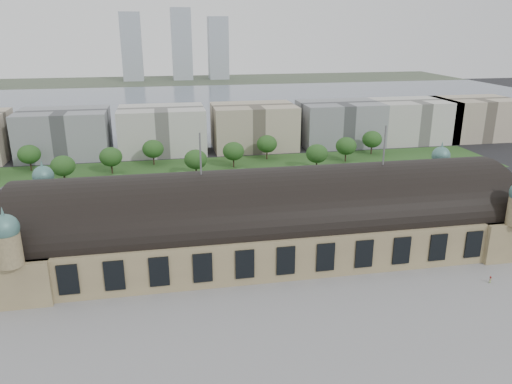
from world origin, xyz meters
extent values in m
plane|color=black|center=(0.00, 0.00, 0.00)|extent=(900.00, 900.00, 0.00)
cube|color=#9D8E61|center=(0.00, 0.00, 6.00)|extent=(150.00, 40.00, 12.00)
cube|color=#9D8E61|center=(-67.00, 0.00, 6.00)|extent=(16.00, 43.00, 12.00)
cube|color=#9D8E61|center=(67.00, 0.00, 6.00)|extent=(16.00, 43.00, 12.00)
cylinder|color=black|center=(0.00, 0.00, 12.00)|extent=(144.00, 37.60, 37.60)
cylinder|color=black|center=(-73.00, 0.00, 14.00)|extent=(1.20, 32.00, 32.00)
cylinder|color=black|center=(73.00, 0.00, 14.00)|extent=(1.20, 32.00, 32.00)
cylinder|color=#9D8E61|center=(-67.00, 21.00, 16.00)|extent=(6.00, 6.00, 8.00)
sphere|color=slate|center=(-67.00, 21.00, 21.50)|extent=(6.40, 6.40, 6.40)
cone|color=slate|center=(-67.00, 21.00, 25.50)|extent=(1.00, 1.00, 2.50)
cylinder|color=#9D8E61|center=(67.00, 21.00, 16.00)|extent=(6.00, 6.00, 8.00)
sphere|color=slate|center=(67.00, 21.00, 21.50)|extent=(6.40, 6.40, 6.40)
cone|color=slate|center=(67.00, 21.00, 25.50)|extent=(1.00, 1.00, 2.50)
cylinder|color=#9D8E61|center=(-67.00, -21.00, 16.00)|extent=(6.00, 6.00, 8.00)
sphere|color=slate|center=(-67.00, -21.00, 21.50)|extent=(6.40, 6.40, 6.40)
cone|color=slate|center=(-67.00, -21.00, 25.50)|extent=(1.00, 1.00, 2.50)
cylinder|color=#59595B|center=(-20.00, 0.00, 31.50)|extent=(0.50, 0.50, 12.00)
cylinder|color=#59595B|center=(35.00, 0.00, 31.50)|extent=(0.50, 0.50, 12.00)
cube|color=gray|center=(10.00, -44.00, 0.00)|extent=(190.00, 48.00, 0.12)
cube|color=black|center=(-20.00, 38.00, 0.00)|extent=(260.00, 26.00, 0.10)
cube|color=#284C1E|center=(-15.00, 93.00, 0.00)|extent=(300.00, 45.00, 0.10)
cube|color=#DC4B0C|center=(-55.00, 62.00, 4.70)|extent=(14.00, 9.00, 0.70)
cube|color=#59595B|center=(-53.00, 68.00, 1.60)|extent=(7.00, 5.00, 3.20)
cylinder|color=#59595B|center=(-60.50, 65.20, 2.20)|extent=(0.50, 0.50, 4.40)
cylinder|color=#59595B|center=(-49.50, 65.20, 2.20)|extent=(0.50, 0.50, 4.40)
cylinder|color=#59595B|center=(-60.50, 58.80, 2.20)|extent=(0.50, 0.50, 4.40)
cylinder|color=#59595B|center=(-49.50, 58.80, 2.20)|extent=(0.50, 0.50, 4.40)
cube|color=slate|center=(0.00, 298.00, 0.00)|extent=(700.00, 320.00, 0.08)
cube|color=#44513D|center=(0.00, 498.00, 0.00)|extent=(700.00, 120.00, 0.14)
cube|color=#9EA8B2|center=(-60.00, 508.00, 40.00)|extent=(24.00, 24.00, 80.00)
cube|color=#9EA8B2|center=(0.00, 508.00, 42.50)|extent=(24.00, 24.00, 85.00)
cube|color=#9EA8B2|center=(45.00, 508.00, 37.50)|extent=(24.00, 24.00, 75.00)
cube|color=gray|center=(-80.00, 133.00, 12.00)|extent=(45.00, 32.00, 24.00)
cube|color=beige|center=(-30.00, 133.00, 12.00)|extent=(45.00, 32.00, 24.00)
cube|color=#B3A48C|center=(20.00, 133.00, 12.00)|extent=(45.00, 32.00, 24.00)
cube|color=gray|center=(70.00, 133.00, 12.00)|extent=(45.00, 32.00, 24.00)
cube|color=beige|center=(115.00, 133.00, 12.00)|extent=(45.00, 32.00, 24.00)
cube|color=#B3A48C|center=(155.00, 133.00, 12.00)|extent=(45.00, 32.00, 24.00)
cylinder|color=#2D2116|center=(-72.00, 53.00, 2.16)|extent=(0.70, 0.70, 4.32)
ellipsoid|color=#224A1A|center=(-72.00, 53.00, 7.44)|extent=(9.60, 9.60, 8.16)
cylinder|color=#2D2116|center=(-48.00, 53.00, 2.16)|extent=(0.70, 0.70, 4.32)
ellipsoid|color=#224A1A|center=(-48.00, 53.00, 7.44)|extent=(9.60, 9.60, 8.16)
cylinder|color=#2D2116|center=(-24.00, 53.00, 2.16)|extent=(0.70, 0.70, 4.32)
ellipsoid|color=#224A1A|center=(-24.00, 53.00, 7.44)|extent=(9.60, 9.60, 8.16)
cylinder|color=#2D2116|center=(0.00, 53.00, 2.16)|extent=(0.70, 0.70, 4.32)
ellipsoid|color=#224A1A|center=(0.00, 53.00, 7.44)|extent=(9.60, 9.60, 8.16)
cylinder|color=#2D2116|center=(24.00, 53.00, 2.16)|extent=(0.70, 0.70, 4.32)
ellipsoid|color=#224A1A|center=(24.00, 53.00, 7.44)|extent=(9.60, 9.60, 8.16)
cylinder|color=#2D2116|center=(48.00, 53.00, 2.16)|extent=(0.70, 0.70, 4.32)
ellipsoid|color=#224A1A|center=(48.00, 53.00, 7.44)|extent=(9.60, 9.60, 8.16)
cylinder|color=#2D2116|center=(72.00, 53.00, 2.16)|extent=(0.70, 0.70, 4.32)
ellipsoid|color=#224A1A|center=(72.00, 53.00, 7.44)|extent=(9.60, 9.60, 8.16)
cylinder|color=#2D2116|center=(96.00, 53.00, 2.16)|extent=(0.70, 0.70, 4.32)
ellipsoid|color=#224A1A|center=(96.00, 53.00, 7.44)|extent=(9.60, 9.60, 8.16)
cylinder|color=#2D2116|center=(-92.00, 107.00, 2.34)|extent=(0.70, 0.70, 4.68)
ellipsoid|color=#224A1A|center=(-92.00, 107.00, 8.06)|extent=(10.40, 10.40, 8.84)
cylinder|color=#2D2116|center=(-73.00, 83.00, 2.34)|extent=(0.70, 0.70, 4.68)
ellipsoid|color=#224A1A|center=(-73.00, 83.00, 8.06)|extent=(10.40, 10.40, 8.84)
cylinder|color=#2D2116|center=(-54.00, 95.00, 2.34)|extent=(0.70, 0.70, 4.68)
ellipsoid|color=#224A1A|center=(-54.00, 95.00, 8.06)|extent=(10.40, 10.40, 8.84)
cylinder|color=#2D2116|center=(-35.00, 107.00, 2.34)|extent=(0.70, 0.70, 4.68)
ellipsoid|color=#224A1A|center=(-35.00, 107.00, 8.06)|extent=(10.40, 10.40, 8.84)
cylinder|color=#2D2116|center=(-16.00, 83.00, 2.34)|extent=(0.70, 0.70, 4.68)
ellipsoid|color=#224A1A|center=(-16.00, 83.00, 8.06)|extent=(10.40, 10.40, 8.84)
cylinder|color=#2D2116|center=(3.00, 95.00, 2.34)|extent=(0.70, 0.70, 4.68)
ellipsoid|color=#224A1A|center=(3.00, 95.00, 8.06)|extent=(10.40, 10.40, 8.84)
cylinder|color=#2D2116|center=(22.00, 107.00, 2.34)|extent=(0.70, 0.70, 4.68)
ellipsoid|color=#224A1A|center=(22.00, 107.00, 8.06)|extent=(10.40, 10.40, 8.84)
cylinder|color=#2D2116|center=(41.00, 83.00, 2.34)|extent=(0.70, 0.70, 4.68)
ellipsoid|color=#224A1A|center=(41.00, 83.00, 8.06)|extent=(10.40, 10.40, 8.84)
cylinder|color=#2D2116|center=(60.00, 95.00, 2.34)|extent=(0.70, 0.70, 4.68)
ellipsoid|color=#224A1A|center=(60.00, 95.00, 8.06)|extent=(10.40, 10.40, 8.84)
cylinder|color=#2D2116|center=(79.00, 107.00, 2.34)|extent=(0.70, 0.70, 4.68)
ellipsoid|color=#224A1A|center=(79.00, 107.00, 8.06)|extent=(10.40, 10.40, 8.84)
imported|color=#919399|center=(-84.53, 42.77, 0.70)|extent=(4.23, 1.49, 1.39)
imported|color=black|center=(-68.48, 36.14, 0.74)|extent=(5.60, 3.07, 1.49)
imported|color=maroon|center=(-38.26, 41.24, 0.64)|extent=(4.49, 2.07, 1.27)
imported|color=#1C1F4E|center=(-6.15, 36.11, 0.68)|extent=(4.03, 1.65, 1.37)
imported|color=#5B5F63|center=(23.59, 44.70, 0.74)|extent=(4.53, 1.64, 1.49)
imported|color=white|center=(85.12, 36.78, 0.82)|extent=(6.00, 2.91, 1.65)
imported|color=black|center=(-61.02, 23.67, 0.82)|extent=(5.21, 3.97, 1.65)
imported|color=maroon|center=(-59.35, 25.00, 0.75)|extent=(5.95, 4.29, 1.50)
imported|color=#192548|center=(-58.52, 24.15, 0.81)|extent=(6.04, 4.22, 1.62)
imported|color=#4F5256|center=(-32.96, 21.00, 0.66)|extent=(4.19, 2.84, 1.33)
imported|color=white|center=(-51.71, 25.00, 0.71)|extent=(4.54, 3.18, 1.42)
imported|color=#9C9EA5|center=(-26.57, 25.00, 0.73)|extent=(5.62, 5.11, 1.45)
imported|color=black|center=(-18.00, 25.00, 0.80)|extent=(5.95, 4.29, 1.60)
imported|color=#AE411B|center=(-25.00, 31.65, 1.66)|extent=(12.04, 3.43, 3.32)
imported|color=beige|center=(24.25, 32.00, 1.74)|extent=(12.50, 3.10, 3.47)
imported|color=silver|center=(31.97, 32.00, 1.51)|extent=(10.91, 2.76, 3.03)
imported|color=gray|center=(53.88, -30.81, 0.97)|extent=(1.08, 0.83, 1.94)
camera|label=1|loc=(-30.17, -135.85, 65.90)|focal=35.00mm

